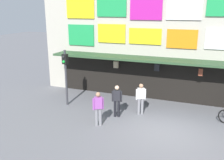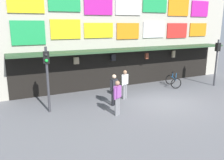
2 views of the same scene
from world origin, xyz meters
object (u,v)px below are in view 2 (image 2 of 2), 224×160
traffic_light_near (47,69)px  pedestrian_in_white (117,96)px  bicycle_parked (173,81)px  pedestrian_in_blue (114,88)px  traffic_light_far (217,55)px  pedestrian_in_black (125,83)px

traffic_light_near → pedestrian_in_white: 3.55m
bicycle_parked → pedestrian_in_blue: 5.65m
pedestrian_in_blue → bicycle_parked: bearing=16.8°
pedestrian_in_blue → pedestrian_in_white: bearing=-110.1°
traffic_light_far → pedestrian_in_white: size_ratio=1.90×
bicycle_parked → pedestrian_in_white: bearing=-153.5°
traffic_light_near → traffic_light_far: bearing=0.1°
traffic_light_far → traffic_light_near: bearing=-179.9°
traffic_light_near → pedestrian_in_black: (4.33, 0.20, -1.19)m
pedestrian_in_blue → pedestrian_in_white: 1.36m
traffic_light_far → pedestrian_in_blue: traffic_light_far is taller
traffic_light_near → pedestrian_in_blue: traffic_light_near is taller
pedestrian_in_black → pedestrian_in_white: size_ratio=1.00×
traffic_light_near → bicycle_parked: size_ratio=2.39×
pedestrian_in_black → pedestrian_in_white: 2.53m
pedestrian_in_black → traffic_light_far: bearing=-1.5°
pedestrian_in_blue → pedestrian_in_white: same height
pedestrian_in_white → bicycle_parked: bearing=26.5°
bicycle_parked → pedestrian_in_blue: bearing=-163.2°
bicycle_parked → pedestrian_in_black: 4.45m
traffic_light_far → pedestrian_in_black: 7.17m
traffic_light_far → pedestrian_in_white: (-8.59, -1.84, -1.19)m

